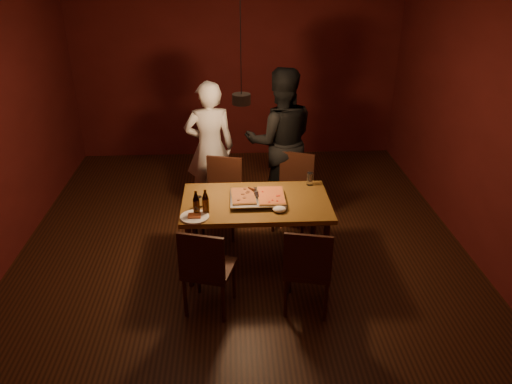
{
  "coord_description": "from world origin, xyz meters",
  "views": [
    {
      "loc": [
        -0.1,
        -4.71,
        3.06
      ],
      "look_at": [
        0.13,
        -0.21,
        0.85
      ],
      "focal_mm": 35.0,
      "sensor_mm": 36.0,
      "label": 1
    }
  ],
  "objects_px": {
    "beer_bottle_b": "(206,202)",
    "diner_white": "(210,148)",
    "chair_far_left": "(223,189)",
    "diner_dark": "(280,141)",
    "chair_near_left": "(206,264)",
    "beer_bottle_a": "(196,203)",
    "chair_far_right": "(294,184)",
    "pizza_tray": "(257,199)",
    "plate_slice": "(195,217)",
    "pendant_lamp": "(241,98)",
    "dining_table": "(256,207)",
    "chair_near_right": "(308,264)"
  },
  "relations": [
    {
      "from": "diner_white",
      "to": "chair_far_right",
      "type": "bearing_deg",
      "value": 148.47
    },
    {
      "from": "beer_bottle_b",
      "to": "diner_dark",
      "type": "bearing_deg",
      "value": 60.36
    },
    {
      "from": "chair_far_left",
      "to": "plate_slice",
      "type": "relative_size",
      "value": 1.85
    },
    {
      "from": "beer_bottle_a",
      "to": "diner_dark",
      "type": "xyz_separation_m",
      "value": [
        0.95,
        1.54,
        0.04
      ]
    },
    {
      "from": "chair_near_left",
      "to": "beer_bottle_a",
      "type": "xyz_separation_m",
      "value": [
        -0.1,
        0.54,
        0.34
      ]
    },
    {
      "from": "dining_table",
      "to": "chair_near_left",
      "type": "bearing_deg",
      "value": -121.62
    },
    {
      "from": "chair_near_left",
      "to": "diner_white",
      "type": "bearing_deg",
      "value": 106.84
    },
    {
      "from": "beer_bottle_b",
      "to": "diner_white",
      "type": "xyz_separation_m",
      "value": [
        -0.01,
        1.53,
        -0.04
      ]
    },
    {
      "from": "chair_near_right",
      "to": "diner_dark",
      "type": "distance_m",
      "value": 2.15
    },
    {
      "from": "diner_dark",
      "to": "dining_table",
      "type": "bearing_deg",
      "value": 71.21
    },
    {
      "from": "chair_near_left",
      "to": "dining_table",
      "type": "bearing_deg",
      "value": 74.75
    },
    {
      "from": "chair_far_right",
      "to": "pizza_tray",
      "type": "xyz_separation_m",
      "value": [
        -0.48,
        -0.84,
        0.24
      ]
    },
    {
      "from": "chair_far_right",
      "to": "pendant_lamp",
      "type": "relative_size",
      "value": 0.5
    },
    {
      "from": "chair_far_left",
      "to": "diner_dark",
      "type": "bearing_deg",
      "value": -128.32
    },
    {
      "from": "diner_white",
      "to": "dining_table",
      "type": "bearing_deg",
      "value": 104.46
    },
    {
      "from": "pizza_tray",
      "to": "diner_dark",
      "type": "xyz_separation_m",
      "value": [
        0.36,
        1.29,
        0.14
      ]
    },
    {
      "from": "dining_table",
      "to": "chair_near_left",
      "type": "relative_size",
      "value": 2.88
    },
    {
      "from": "dining_table",
      "to": "chair_far_right",
      "type": "height_order",
      "value": "chair_far_right"
    },
    {
      "from": "chair_far_right",
      "to": "chair_near_right",
      "type": "distance_m",
      "value": 1.67
    },
    {
      "from": "dining_table",
      "to": "diner_white",
      "type": "relative_size",
      "value": 0.89
    },
    {
      "from": "diner_dark",
      "to": "chair_far_right",
      "type": "bearing_deg",
      "value": 103.01
    },
    {
      "from": "beer_bottle_b",
      "to": "beer_bottle_a",
      "type": "bearing_deg",
      "value": -168.2
    },
    {
      "from": "dining_table",
      "to": "chair_near_right",
      "type": "xyz_separation_m",
      "value": [
        0.42,
        -0.83,
        -0.14
      ]
    },
    {
      "from": "chair_near_left",
      "to": "beer_bottle_a",
      "type": "distance_m",
      "value": 0.64
    },
    {
      "from": "chair_far_right",
      "to": "chair_near_right",
      "type": "bearing_deg",
      "value": 108.76
    },
    {
      "from": "diner_white",
      "to": "beer_bottle_b",
      "type": "bearing_deg",
      "value": 83.4
    },
    {
      "from": "chair_far_left",
      "to": "pizza_tray",
      "type": "relative_size",
      "value": 0.93
    },
    {
      "from": "dining_table",
      "to": "diner_white",
      "type": "xyz_separation_m",
      "value": [
        -0.51,
        1.29,
        0.16
      ]
    },
    {
      "from": "chair_near_left",
      "to": "pendant_lamp",
      "type": "xyz_separation_m",
      "value": [
        0.36,
        1.0,
        1.22
      ]
    },
    {
      "from": "beer_bottle_b",
      "to": "diner_dark",
      "type": "xyz_separation_m",
      "value": [
        0.87,
        1.52,
        0.04
      ]
    },
    {
      "from": "dining_table",
      "to": "beer_bottle_a",
      "type": "height_order",
      "value": "beer_bottle_a"
    },
    {
      "from": "chair_far_left",
      "to": "chair_far_right",
      "type": "bearing_deg",
      "value": -159.45
    },
    {
      "from": "pizza_tray",
      "to": "beer_bottle_b",
      "type": "height_order",
      "value": "beer_bottle_b"
    },
    {
      "from": "chair_far_left",
      "to": "diner_white",
      "type": "distance_m",
      "value": 0.65
    },
    {
      "from": "diner_white",
      "to": "diner_dark",
      "type": "xyz_separation_m",
      "value": [
        0.87,
        -0.0,
        0.07
      ]
    },
    {
      "from": "dining_table",
      "to": "beer_bottle_a",
      "type": "distance_m",
      "value": 0.67
    },
    {
      "from": "plate_slice",
      "to": "diner_white",
      "type": "height_order",
      "value": "diner_white"
    },
    {
      "from": "beer_bottle_b",
      "to": "diner_white",
      "type": "bearing_deg",
      "value": 90.3
    },
    {
      "from": "chair_far_left",
      "to": "diner_dark",
      "type": "height_order",
      "value": "diner_dark"
    },
    {
      "from": "pizza_tray",
      "to": "beer_bottle_a",
      "type": "height_order",
      "value": "beer_bottle_a"
    },
    {
      "from": "chair_far_left",
      "to": "diner_dark",
      "type": "relative_size",
      "value": 0.28
    },
    {
      "from": "chair_near_right",
      "to": "beer_bottle_a",
      "type": "distance_m",
      "value": 1.21
    },
    {
      "from": "chair_far_left",
      "to": "chair_near_left",
      "type": "xyz_separation_m",
      "value": [
        -0.14,
        -1.53,
        0.0
      ]
    },
    {
      "from": "chair_far_left",
      "to": "beer_bottle_b",
      "type": "height_order",
      "value": "beer_bottle_b"
    },
    {
      "from": "chair_near_left",
      "to": "chair_near_right",
      "type": "xyz_separation_m",
      "value": [
        0.91,
        -0.04,
        0.0
      ]
    },
    {
      "from": "pizza_tray",
      "to": "chair_far_left",
      "type": "bearing_deg",
      "value": 114.22
    },
    {
      "from": "chair_near_left",
      "to": "plate_slice",
      "type": "relative_size",
      "value": 1.88
    },
    {
      "from": "dining_table",
      "to": "diner_dark",
      "type": "bearing_deg",
      "value": 74.0
    },
    {
      "from": "chair_near_left",
      "to": "plate_slice",
      "type": "bearing_deg",
      "value": 119.99
    },
    {
      "from": "diner_dark",
      "to": "pendant_lamp",
      "type": "relative_size",
      "value": 1.66
    }
  ]
}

